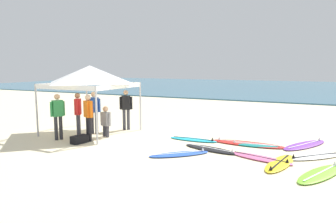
% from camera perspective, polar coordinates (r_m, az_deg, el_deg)
% --- Properties ---
extents(ground_plane, '(80.00, 80.00, 0.00)m').
position_cam_1_polar(ground_plane, '(11.15, -4.08, -6.05)').
color(ground_plane, beige).
extents(sea, '(80.00, 36.00, 0.10)m').
position_cam_1_polar(sea, '(43.36, 19.24, 4.12)').
color(sea, '#386B84').
rests_on(sea, ground).
extents(canopy_tent, '(3.02, 3.02, 2.75)m').
position_cam_1_polar(canopy_tent, '(13.36, -13.62, 6.44)').
color(canopy_tent, '#B7B7BC').
rests_on(canopy_tent, ground).
extents(surfboard_black, '(2.03, 1.00, 0.19)m').
position_cam_1_polar(surfboard_black, '(10.72, 7.56, -6.48)').
color(surfboard_black, black).
rests_on(surfboard_black, ground).
extents(surfboard_pink, '(2.07, 1.08, 0.19)m').
position_cam_1_polar(surfboard_pink, '(10.00, 15.98, -7.80)').
color(surfboard_pink, pink).
rests_on(surfboard_pink, ground).
extents(surfboard_teal, '(1.84, 0.63, 0.19)m').
position_cam_1_polar(surfboard_teal, '(11.52, 15.23, -5.68)').
color(surfboard_teal, '#19847F').
rests_on(surfboard_teal, ground).
extents(surfboard_cyan, '(1.83, 0.50, 0.19)m').
position_cam_1_polar(surfboard_cyan, '(12.01, 4.48, -4.84)').
color(surfboard_cyan, '#23B2CC').
rests_on(surfboard_cyan, ground).
extents(surfboard_white, '(1.81, 1.85, 0.19)m').
position_cam_1_polar(surfboard_white, '(10.76, 24.61, -7.12)').
color(surfboard_white, white).
rests_on(surfboard_white, ground).
extents(surfboard_red, '(2.57, 0.73, 0.19)m').
position_cam_1_polar(surfboard_red, '(11.67, 13.90, -5.45)').
color(surfboard_red, red).
rests_on(surfboard_red, ground).
extents(surfboard_purple, '(1.60, 2.35, 0.19)m').
position_cam_1_polar(surfboard_purple, '(12.12, 23.01, -5.36)').
color(surfboard_purple, purple).
rests_on(surfboard_purple, ground).
extents(surfboard_lime, '(1.34, 2.22, 0.19)m').
position_cam_1_polar(surfboard_lime, '(9.14, 25.33, -9.80)').
color(surfboard_lime, '#7AD12D').
rests_on(surfboard_lime, ground).
extents(surfboard_blue, '(1.74, 1.73, 0.19)m').
position_cam_1_polar(surfboard_blue, '(10.05, 2.06, -7.40)').
color(surfboard_blue, blue).
rests_on(surfboard_blue, ground).
extents(surfboard_yellow, '(0.83, 2.08, 0.19)m').
position_cam_1_polar(surfboard_yellow, '(9.64, 19.13, -8.54)').
color(surfboard_yellow, yellow).
rests_on(surfboard_yellow, ground).
extents(person_black, '(0.49, 0.37, 1.71)m').
position_cam_1_polar(person_black, '(13.92, -7.42, 0.88)').
color(person_black, '#383842').
rests_on(person_black, ground).
extents(person_red, '(0.38, 0.47, 1.71)m').
position_cam_1_polar(person_red, '(12.88, -15.60, 0.06)').
color(person_red, '#383842').
rests_on(person_red, ground).
extents(person_blue, '(0.51, 0.34, 1.71)m').
position_cam_1_polar(person_blue, '(13.35, -12.94, 0.43)').
color(person_blue, '#383842').
rests_on(person_blue, ground).
extents(person_orange, '(0.50, 0.36, 1.71)m').
position_cam_1_polar(person_orange, '(12.09, -13.89, -0.38)').
color(person_orange, black).
rests_on(person_orange, ground).
extents(person_green, '(0.35, 0.51, 1.71)m').
position_cam_1_polar(person_green, '(12.61, -18.88, -0.24)').
color(person_green, '#2D2D33').
rests_on(person_green, ground).
extents(person_grey, '(0.54, 0.30, 1.20)m').
position_cam_1_polar(person_grey, '(12.67, -10.94, -1.44)').
color(person_grey, '#383842').
rests_on(person_grey, ground).
extents(gear_bag_near_tent, '(0.40, 0.64, 0.28)m').
position_cam_1_polar(gear_bag_near_tent, '(11.95, -15.36, -4.68)').
color(gear_bag_near_tent, black).
rests_on(gear_bag_near_tent, ground).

